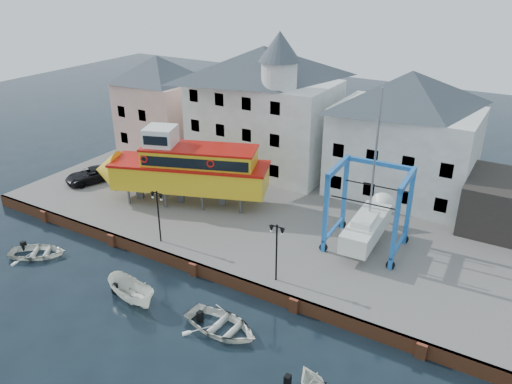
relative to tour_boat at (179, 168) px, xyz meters
The scene contains 14 objects.
ground 11.12m from the tour_boat, 46.96° to the right, with size 140.00×140.00×0.00m, color black.
hardstanding 8.67m from the tour_boat, 26.28° to the left, with size 44.00×22.00×1.00m, color #5F5C59.
quay_wall 10.87m from the tour_boat, 46.56° to the right, with size 44.00×0.47×1.00m.
building_pink 15.29m from the tour_boat, 136.34° to the left, with size 8.00×7.00×10.30m.
building_white_main 11.51m from the tour_boat, 78.76° to the left, with size 14.00×8.30×14.00m.
building_white_right 19.86m from the tour_boat, 35.58° to the left, with size 12.00×8.00×11.20m.
lamp_post_left 7.02m from the tour_boat, 64.42° to the right, with size 1.12×0.32×4.20m.
lamp_post_right 14.49m from the tour_boat, 25.91° to the right, with size 1.12×0.32×4.20m.
tour_boat is the anchor object (origin of this frame).
travel_lift 16.74m from the tour_boat, ahead, with size 5.72×7.95×11.90m.
van 10.52m from the tour_boat, behind, with size 2.31×5.02×1.39m, color black.
motorboat_a 13.80m from the tour_boat, 65.83° to the right, with size 1.64×4.36×1.68m, color white.
motorboat_b 17.13m from the tour_boat, 43.43° to the right, with size 3.52×4.93×1.02m, color white.
motorboat_d 13.17m from the tour_boat, 112.47° to the right, with size 3.01×4.22×0.87m, color white.
Camera 1 is at (19.09, -23.43, 20.32)m, focal length 35.00 mm.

